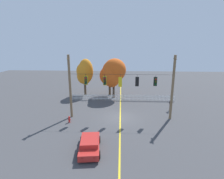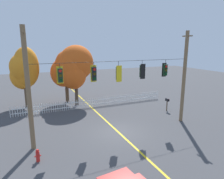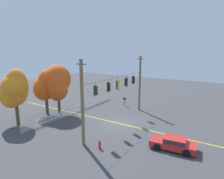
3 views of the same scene
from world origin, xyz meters
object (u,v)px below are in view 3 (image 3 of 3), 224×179
at_px(parked_car, 174,143).
at_px(fire_hydrant, 100,145).
at_px(autumn_maple_near_fence, 15,90).
at_px(roadside_mailbox, 124,99).
at_px(traffic_signal_southbound_primary, 134,80).
at_px(autumn_maple_mid, 46,86).
at_px(traffic_signal_eastbound_side, 109,87).
at_px(traffic_signal_northbound_primary, 126,82).
at_px(traffic_signal_westbound_side, 96,90).
at_px(traffic_signal_northbound_secondary, 118,85).
at_px(autumn_oak_far_east, 57,83).

height_order(parked_car, fire_hydrant, parked_car).
bearing_deg(autumn_maple_near_fence, roadside_mailbox, -28.86).
relative_size(traffic_signal_southbound_primary, fire_hydrant, 1.79).
xyz_separation_m(autumn_maple_mid, parked_car, (-0.48, -17.62, -3.32)).
height_order(traffic_signal_eastbound_side, traffic_signal_northbound_primary, same).
bearing_deg(traffic_signal_eastbound_side, parked_car, -95.59).
height_order(traffic_signal_westbound_side, traffic_signal_southbound_primary, same).
relative_size(traffic_signal_northbound_secondary, traffic_signal_northbound_primary, 1.06).
xyz_separation_m(traffic_signal_westbound_side, autumn_oak_far_east, (2.99, 8.80, -0.46)).
distance_m(traffic_signal_eastbound_side, roadside_mailbox, 10.16).
distance_m(fire_hydrant, roadside_mailbox, 14.01).
bearing_deg(autumn_oak_far_east, roadside_mailbox, -35.35).
bearing_deg(traffic_signal_southbound_primary, traffic_signal_northbound_secondary, -179.75).
distance_m(traffic_signal_westbound_side, parked_car, 8.72).
bearing_deg(parked_car, autumn_maple_mid, 88.45).
bearing_deg(traffic_signal_northbound_secondary, traffic_signal_westbound_side, 179.74).
bearing_deg(traffic_signal_northbound_primary, autumn_maple_mid, 112.44).
height_order(fire_hydrant, roadside_mailbox, roadside_mailbox).
xyz_separation_m(traffic_signal_eastbound_side, fire_hydrant, (-4.21, -1.76, -4.45)).
bearing_deg(traffic_signal_northbound_secondary, autumn_maple_near_fence, 121.98).
relative_size(traffic_signal_eastbound_side, autumn_oak_far_east, 0.21).
distance_m(traffic_signal_northbound_primary, traffic_signal_southbound_primary, 2.24).
distance_m(autumn_oak_far_east, fire_hydrant, 12.29).
xyz_separation_m(traffic_signal_northbound_secondary, parked_car, (-2.64, -7.41, -4.15)).
bearing_deg(traffic_signal_eastbound_side, autumn_maple_mid, 91.41).
height_order(autumn_maple_mid, roadside_mailbox, autumn_maple_mid).
distance_m(traffic_signal_northbound_primary, fire_hydrant, 9.46).
height_order(autumn_maple_near_fence, parked_car, autumn_maple_near_fence).
relative_size(traffic_signal_northbound_primary, autumn_oak_far_east, 0.21).
bearing_deg(traffic_signal_southbound_primary, parked_car, -133.02).
bearing_deg(autumn_oak_far_east, parked_car, -94.81).
distance_m(autumn_maple_near_fence, fire_hydrant, 12.69).
relative_size(traffic_signal_westbound_side, parked_car, 0.33).
bearing_deg(autumn_maple_near_fence, autumn_maple_mid, -2.00).
bearing_deg(traffic_signal_southbound_primary, roadside_mailbox, 45.76).
bearing_deg(autumn_maple_mid, traffic_signal_northbound_primary, -67.56).
xyz_separation_m(traffic_signal_northbound_secondary, autumn_maple_near_fence, (-6.47, 10.36, -0.56)).
relative_size(traffic_signal_northbound_secondary, parked_car, 0.37).
distance_m(traffic_signal_southbound_primary, roadside_mailbox, 5.45).
bearing_deg(autumn_maple_near_fence, fire_hydrant, -88.35).
bearing_deg(autumn_maple_near_fence, traffic_signal_northbound_primary, -50.55).
height_order(traffic_signal_westbound_side, autumn_maple_near_fence, autumn_maple_near_fence).
bearing_deg(parked_car, traffic_signal_southbound_primary, 46.98).
xyz_separation_m(autumn_maple_mid, autumn_oak_far_east, (0.89, -1.39, 0.49)).
relative_size(traffic_signal_southbound_primary, autumn_maple_mid, 0.23).
bearing_deg(autumn_oak_far_east, traffic_signal_eastbound_side, -94.14).
bearing_deg(traffic_signal_westbound_side, traffic_signal_southbound_primary, -0.00).
bearing_deg(traffic_signal_northbound_primary, autumn_oak_far_east, 110.67).
distance_m(traffic_signal_northbound_secondary, autumn_maple_near_fence, 12.22).
relative_size(autumn_maple_near_fence, autumn_oak_far_east, 0.97).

